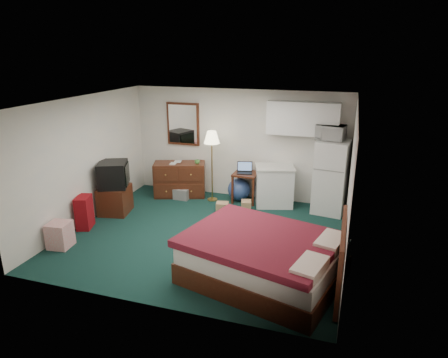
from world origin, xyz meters
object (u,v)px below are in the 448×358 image
(tv_stand, at_px, (115,200))
(floor_lamp, at_px, (212,166))
(dresser, at_px, (180,179))
(kitchen_counter, at_px, (274,186))
(suitcase, at_px, (84,212))
(bed, at_px, (263,258))
(desk, at_px, (246,187))
(fridge, at_px, (331,177))

(tv_stand, bearing_deg, floor_lamp, 26.56)
(dresser, distance_m, kitchen_counter, 2.24)
(floor_lamp, bearing_deg, suitcase, -130.76)
(bed, relative_size, suitcase, 3.37)
(kitchen_counter, bearing_deg, desk, 161.96)
(fridge, relative_size, tv_stand, 2.46)
(kitchen_counter, bearing_deg, floor_lamp, 168.98)
(floor_lamp, distance_m, fridge, 2.61)
(fridge, height_order, bed, fridge)
(floor_lamp, height_order, bed, floor_lamp)
(floor_lamp, xyz_separation_m, bed, (1.83, -2.91, -0.46))
(dresser, distance_m, bed, 3.98)
(dresser, relative_size, desk, 1.73)
(desk, xyz_separation_m, bed, (1.08, -3.06, 0.01))
(desk, xyz_separation_m, fridge, (1.86, -0.05, 0.44))
(bed, relative_size, tv_stand, 3.44)
(kitchen_counter, xyz_separation_m, suitcase, (-3.29, -2.30, -0.11))
(floor_lamp, bearing_deg, tv_stand, -142.26)
(fridge, bearing_deg, bed, -95.81)
(dresser, distance_m, suitcase, 2.45)
(dresser, xyz_separation_m, desk, (1.58, 0.10, -0.06))
(kitchen_counter, relative_size, tv_stand, 1.37)
(dresser, distance_m, fridge, 3.46)
(fridge, bearing_deg, desk, -172.87)
(dresser, xyz_separation_m, kitchen_counter, (2.24, 0.08, 0.03))
(dresser, bearing_deg, fridge, -17.73)
(dresser, height_order, bed, dresser)
(kitchen_counter, height_order, tv_stand, kitchen_counter)
(dresser, distance_m, tv_stand, 1.65)
(bed, xyz_separation_m, suitcase, (-3.71, 0.74, -0.03))
(suitcase, bearing_deg, desk, 23.99)
(desk, height_order, suitcase, desk)
(tv_stand, bearing_deg, kitchen_counter, 13.85)
(dresser, relative_size, suitcase, 1.83)
(kitchen_counter, relative_size, fridge, 0.56)
(suitcase, bearing_deg, fridge, 9.38)
(dresser, distance_m, desk, 1.59)
(dresser, distance_m, floor_lamp, 0.92)
(bed, height_order, suitcase, bed)
(dresser, bearing_deg, floor_lamp, -21.85)
(dresser, bearing_deg, bed, -66.61)
(kitchen_counter, xyz_separation_m, bed, (0.42, -3.04, -0.09))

